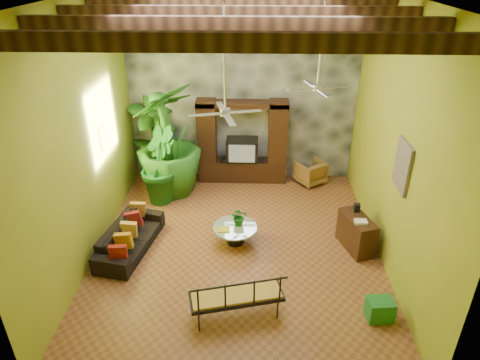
{
  "coord_description": "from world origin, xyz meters",
  "views": [
    {
      "loc": [
        0.28,
        -7.51,
        5.66
      ],
      "look_at": [
        0.04,
        0.2,
        1.54
      ],
      "focal_mm": 32.0,
      "sensor_mm": 36.0,
      "label": 1
    }
  ],
  "objects_px": {
    "entertainment_center": "(242,148)",
    "wicker_armchair": "(310,172)",
    "ceiling_fan_back": "(318,78)",
    "tall_plant_b": "(158,165)",
    "iron_bench": "(236,296)",
    "sofa": "(130,238)",
    "ceiling_fan_front": "(225,101)",
    "tall_plant_c": "(168,140)",
    "tall_plant_a": "(155,138)",
    "green_bin": "(380,309)",
    "side_console": "(356,233)",
    "coffee_table": "(235,232)"
  },
  "relations": [
    {
      "from": "tall_plant_c",
      "to": "coffee_table",
      "type": "bearing_deg",
      "value": -51.56
    },
    {
      "from": "iron_bench",
      "to": "side_console",
      "type": "bearing_deg",
      "value": 26.79
    },
    {
      "from": "ceiling_fan_back",
      "to": "tall_plant_b",
      "type": "distance_m",
      "value": 4.46
    },
    {
      "from": "green_bin",
      "to": "tall_plant_c",
      "type": "bearing_deg",
      "value": 135.06
    },
    {
      "from": "sofa",
      "to": "ceiling_fan_front",
      "type": "bearing_deg",
      "value": -86.39
    },
    {
      "from": "iron_bench",
      "to": "green_bin",
      "type": "xyz_separation_m",
      "value": [
        2.49,
        0.11,
        -0.34
      ]
    },
    {
      "from": "entertainment_center",
      "to": "wicker_armchair",
      "type": "distance_m",
      "value": 1.99
    },
    {
      "from": "wicker_armchair",
      "to": "tall_plant_b",
      "type": "height_order",
      "value": "tall_plant_b"
    },
    {
      "from": "ceiling_fan_back",
      "to": "wicker_armchair",
      "type": "height_order",
      "value": "ceiling_fan_back"
    },
    {
      "from": "sofa",
      "to": "green_bin",
      "type": "xyz_separation_m",
      "value": [
        4.84,
        -1.81,
        -0.1
      ]
    },
    {
      "from": "ceiling_fan_front",
      "to": "side_console",
      "type": "bearing_deg",
      "value": 9.59
    },
    {
      "from": "sofa",
      "to": "green_bin",
      "type": "height_order",
      "value": "sofa"
    },
    {
      "from": "wicker_armchair",
      "to": "tall_plant_a",
      "type": "xyz_separation_m",
      "value": [
        -4.26,
        0.14,
        0.9
      ]
    },
    {
      "from": "tall_plant_b",
      "to": "tall_plant_a",
      "type": "bearing_deg",
      "value": 105.11
    },
    {
      "from": "sofa",
      "to": "tall_plant_c",
      "type": "distance_m",
      "value": 2.86
    },
    {
      "from": "wicker_armchair",
      "to": "side_console",
      "type": "bearing_deg",
      "value": 68.27
    },
    {
      "from": "ceiling_fan_front",
      "to": "tall_plant_b",
      "type": "relative_size",
      "value": 0.94
    },
    {
      "from": "sofa",
      "to": "tall_plant_a",
      "type": "distance_m",
      "value": 3.42
    },
    {
      "from": "tall_plant_a",
      "to": "tall_plant_b",
      "type": "height_order",
      "value": "tall_plant_a"
    },
    {
      "from": "ceiling_fan_back",
      "to": "tall_plant_b",
      "type": "relative_size",
      "value": 0.94
    },
    {
      "from": "wicker_armchair",
      "to": "iron_bench",
      "type": "bearing_deg",
      "value": 36.07
    },
    {
      "from": "ceiling_fan_front",
      "to": "green_bin",
      "type": "distance_m",
      "value": 4.49
    },
    {
      "from": "ceiling_fan_front",
      "to": "tall_plant_c",
      "type": "bearing_deg",
      "value": 120.4
    },
    {
      "from": "tall_plant_a",
      "to": "tall_plant_b",
      "type": "relative_size",
      "value": 1.24
    },
    {
      "from": "tall_plant_b",
      "to": "tall_plant_c",
      "type": "relative_size",
      "value": 0.67
    },
    {
      "from": "entertainment_center",
      "to": "wicker_armchair",
      "type": "height_order",
      "value": "entertainment_center"
    },
    {
      "from": "tall_plant_c",
      "to": "iron_bench",
      "type": "xyz_separation_m",
      "value": [
        1.9,
        -4.5,
        -0.93
      ]
    },
    {
      "from": "ceiling_fan_front",
      "to": "tall_plant_c",
      "type": "distance_m",
      "value": 3.81
    },
    {
      "from": "ceiling_fan_front",
      "to": "tall_plant_a",
      "type": "xyz_separation_m",
      "value": [
        -2.18,
        3.55,
        -2.18
      ]
    },
    {
      "from": "ceiling_fan_back",
      "to": "wicker_armchair",
      "type": "relative_size",
      "value": 2.62
    },
    {
      "from": "tall_plant_a",
      "to": "coffee_table",
      "type": "relative_size",
      "value": 2.53
    },
    {
      "from": "ceiling_fan_front",
      "to": "wicker_armchair",
      "type": "relative_size",
      "value": 2.62
    },
    {
      "from": "sofa",
      "to": "wicker_armchair",
      "type": "height_order",
      "value": "wicker_armchair"
    },
    {
      "from": "sofa",
      "to": "green_bin",
      "type": "bearing_deg",
      "value": -99.98
    },
    {
      "from": "tall_plant_a",
      "to": "sofa",
      "type": "bearing_deg",
      "value": -88.65
    },
    {
      "from": "tall_plant_b",
      "to": "side_console",
      "type": "xyz_separation_m",
      "value": [
        4.59,
        -1.93,
        -0.6
      ]
    },
    {
      "from": "ceiling_fan_front",
      "to": "wicker_armchair",
      "type": "height_order",
      "value": "ceiling_fan_front"
    },
    {
      "from": "ceiling_fan_front",
      "to": "tall_plant_b",
      "type": "distance_m",
      "value": 3.88
    },
    {
      "from": "iron_bench",
      "to": "sofa",
      "type": "bearing_deg",
      "value": 126.72
    },
    {
      "from": "coffee_table",
      "to": "iron_bench",
      "type": "relative_size",
      "value": 0.57
    },
    {
      "from": "entertainment_center",
      "to": "tall_plant_a",
      "type": "xyz_separation_m",
      "value": [
        -2.38,
        0.01,
        0.26
      ]
    },
    {
      "from": "ceiling_fan_back",
      "to": "green_bin",
      "type": "bearing_deg",
      "value": -73.5
    },
    {
      "from": "tall_plant_a",
      "to": "tall_plant_c",
      "type": "relative_size",
      "value": 0.84
    },
    {
      "from": "ceiling_fan_front",
      "to": "green_bin",
      "type": "bearing_deg",
      "value": -29.66
    },
    {
      "from": "tall_plant_c",
      "to": "coffee_table",
      "type": "relative_size",
      "value": 3.03
    },
    {
      "from": "wicker_armchair",
      "to": "green_bin",
      "type": "height_order",
      "value": "wicker_armchair"
    },
    {
      "from": "ceiling_fan_front",
      "to": "wicker_armchair",
      "type": "xyz_separation_m",
      "value": [
        2.08,
        3.41,
        -3.08
      ]
    },
    {
      "from": "tall_plant_b",
      "to": "side_console",
      "type": "relative_size",
      "value": 2.06
    },
    {
      "from": "ceiling_fan_front",
      "to": "coffee_table",
      "type": "bearing_deg",
      "value": 77.88
    },
    {
      "from": "ceiling_fan_front",
      "to": "tall_plant_a",
      "type": "distance_m",
      "value": 4.7
    }
  ]
}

